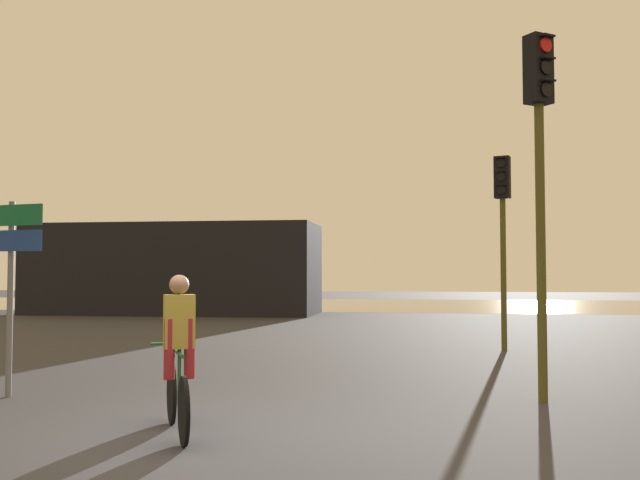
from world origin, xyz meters
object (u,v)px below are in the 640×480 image
object	(u,v)px
distant_building	(175,269)
cyclist	(178,354)
traffic_light_near_right	(540,147)
direction_sign_post	(9,261)
traffic_light_far_right	(503,215)

from	to	relation	value
distant_building	cyclist	distance (m)	22.55
traffic_light_near_right	direction_sign_post	distance (m)	7.15
distant_building	traffic_light_far_right	world-z (taller)	traffic_light_far_right
distant_building	direction_sign_post	size ratio (longest dim) A/B	4.49
cyclist	traffic_light_near_right	bearing A→B (deg)	5.88
distant_building	traffic_light_far_right	bearing A→B (deg)	-46.87
cyclist	direction_sign_post	bearing A→B (deg)	122.47
traffic_light_near_right	traffic_light_far_right	bearing A→B (deg)	-128.23
traffic_light_far_right	cyclist	size ratio (longest dim) A/B	2.56
traffic_light_far_right	direction_sign_post	size ratio (longest dim) A/B	1.60
traffic_light_far_right	cyclist	distance (m)	9.78
traffic_light_far_right	direction_sign_post	distance (m)	9.92
traffic_light_near_right	direction_sign_post	xyz separation A→B (m)	(-6.97, -0.63, -1.48)
distant_building	direction_sign_post	distance (m)	19.90
distant_building	traffic_light_near_right	world-z (taller)	traffic_light_near_right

